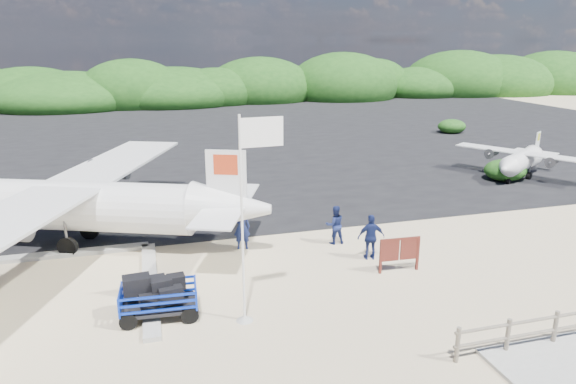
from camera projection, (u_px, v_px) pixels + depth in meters
name	position (u px, v px, depth m)	size (l,w,h in m)	color
ground	(291.00, 289.00, 17.04)	(160.00, 160.00, 0.00)	beige
asphalt_apron	(197.00, 135.00, 44.76)	(90.00, 50.00, 0.04)	#B2B2B2
lagoon	(3.00, 304.00, 16.12)	(9.00, 7.00, 0.40)	#B2B2B2
walkway_pad	(565.00, 369.00, 12.91)	(3.50, 2.50, 0.10)	#B2B2B2
vegetation_band	(178.00, 103.00, 67.85)	(124.00, 8.00, 4.40)	#B2B2B2
fence	(552.00, 344.00, 13.96)	(6.40, 2.00, 1.10)	#B2B2B2
baggage_cart	(160.00, 317.00, 15.31)	(2.41, 1.38, 1.21)	#0C2DB5
flagpole	(245.00, 320.00, 15.15)	(1.22, 0.51, 6.09)	white
signboard	(398.00, 271.00, 18.36)	(1.60, 0.15, 1.32)	maroon
crew_a	(242.00, 227.00, 20.14)	(0.65, 0.43, 1.79)	navy
crew_b	(335.00, 225.00, 20.69)	(0.78, 0.61, 1.60)	navy
crew_c	(371.00, 237.00, 19.18)	(1.03, 0.43, 1.76)	navy
aircraft_large	(356.00, 147.00, 39.67)	(17.36, 17.36, 5.21)	#B2B2B2
aircraft_small	(92.00, 131.00, 46.95)	(6.55, 6.55, 2.36)	#B2B2B2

